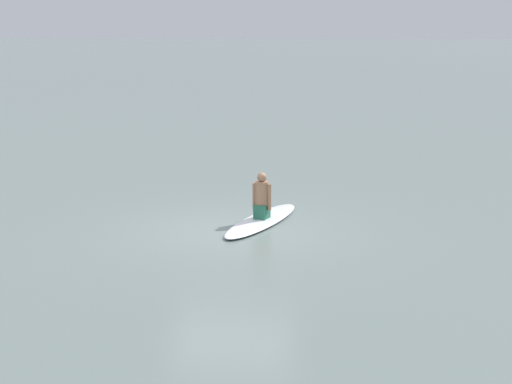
% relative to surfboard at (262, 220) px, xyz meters
% --- Properties ---
extents(ground_plane, '(400.00, 400.00, 0.00)m').
position_rel_surfboard_xyz_m(ground_plane, '(0.79, -0.53, -0.05)').
color(ground_plane, slate).
extents(surfboard, '(3.39, 1.66, 0.09)m').
position_rel_surfboard_xyz_m(surfboard, '(0.00, 0.00, 0.00)').
color(surfboard, white).
rests_on(surfboard, ground).
extents(person_paddler, '(0.39, 0.43, 0.99)m').
position_rel_surfboard_xyz_m(person_paddler, '(-0.00, 0.00, 0.50)').
color(person_paddler, '#26664C').
rests_on(person_paddler, surfboard).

